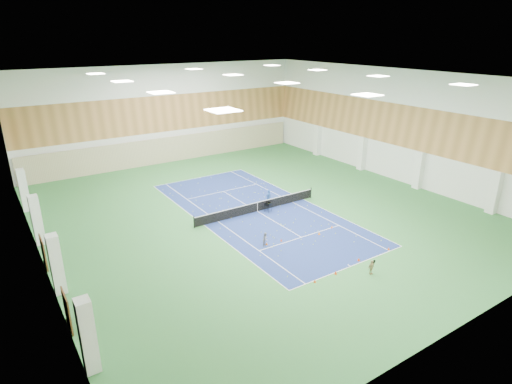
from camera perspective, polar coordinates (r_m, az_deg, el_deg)
ground at (r=39.44m, az=0.19°, el=-2.62°), size 40.00×40.00×0.00m
room_shell at (r=37.50m, az=0.20°, el=5.85°), size 36.00×40.00×12.00m
wood_cladding at (r=37.05m, az=0.20°, el=8.85°), size 36.00×40.00×8.00m
ceiling_light_grid at (r=36.47m, az=0.21°, el=14.89°), size 21.40×25.40×0.06m
court_surface at (r=39.43m, az=0.19°, el=-2.61°), size 10.97×23.77×0.01m
tennis_balls_scatter at (r=39.42m, az=0.19°, el=-2.56°), size 10.57×22.77×0.07m
tennis_net at (r=39.22m, az=0.19°, el=-1.88°), size 12.80×0.10×1.10m
back_curtain at (r=55.60m, az=-11.22°, el=5.61°), size 35.40×0.16×3.20m
door_left_a at (r=26.51m, az=-23.89°, el=-14.28°), size 0.08×1.80×2.20m
door_left_b at (r=33.50m, az=-26.48°, el=-7.23°), size 0.08×1.80×2.20m
coach at (r=40.46m, az=1.68°, el=-0.77°), size 0.63×0.45×1.62m
child_court at (r=33.14m, az=1.28°, el=-6.28°), size 0.66×0.63×1.08m
child_apron at (r=30.45m, az=15.12°, el=-9.65°), size 0.63×0.28×1.06m
ball_cart at (r=39.22m, az=1.65°, el=-2.02°), size 0.69×0.69×0.94m
cone_svc_a at (r=33.40m, az=1.44°, el=-6.88°), size 0.21×0.21×0.23m
cone_svc_b at (r=34.00m, az=3.39°, el=-6.42°), size 0.18×0.18×0.20m
cone_svc_c at (r=35.37m, az=8.42°, el=-5.46°), size 0.23×0.23×0.25m
cone_svc_d at (r=36.74m, az=10.09°, el=-4.58°), size 0.19×0.19×0.21m
cone_base_a at (r=29.02m, az=7.85°, el=-11.66°), size 0.19×0.19×0.21m
cone_base_b at (r=30.13m, az=10.58°, el=-10.51°), size 0.21×0.21×0.24m
cone_base_c at (r=32.07m, az=13.55°, el=-8.72°), size 0.21×0.21×0.23m
cone_base_d at (r=34.16m, az=17.28°, el=-7.23°), size 0.20×0.20×0.22m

